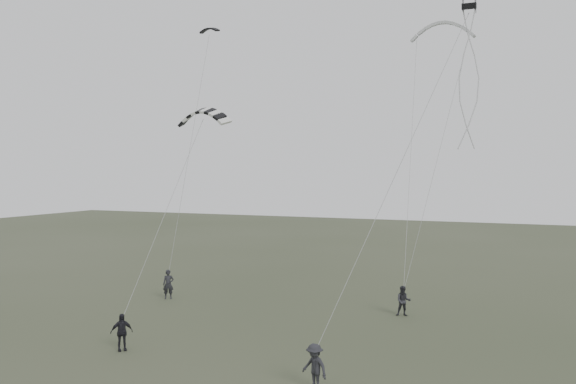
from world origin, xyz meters
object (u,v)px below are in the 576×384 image
at_px(kite_striped, 203,111).
at_px(kite_box, 469,1).
at_px(flyer_right, 403,301).
at_px(flyer_center, 122,332).
at_px(kite_pale_large, 442,23).
at_px(kite_dark_small, 209,29).
at_px(flyer_left, 168,284).
at_px(flyer_far, 315,367).

bearing_deg(kite_striped, kite_box, 1.12).
bearing_deg(flyer_right, flyer_center, -147.92).
relative_size(flyer_right, kite_pale_large, 0.43).
distance_m(flyer_right, kite_dark_small, 21.02).
relative_size(flyer_right, kite_striped, 0.54).
xyz_separation_m(kite_pale_large, kite_striped, (-11.22, -9.27, -5.79)).
distance_m(kite_dark_small, kite_box, 18.16).
relative_size(flyer_right, flyer_center, 1.01).
height_order(flyer_right, kite_striped, kite_striped).
height_order(flyer_right, kite_dark_small, kite_dark_small).
height_order(kite_striped, kite_box, kite_box).
relative_size(flyer_center, kite_dark_small, 1.19).
relative_size(flyer_left, flyer_center, 1.11).
distance_m(flyer_left, flyer_far, 16.77).
relative_size(flyer_left, kite_striped, 0.60).
distance_m(flyer_left, kite_dark_small, 16.63).
xyz_separation_m(kite_dark_small, kite_box, (16.74, -6.74, -2.05)).
xyz_separation_m(flyer_left, kite_pale_large, (15.52, 6.39, 16.01)).
height_order(flyer_right, flyer_center, flyer_right).
xyz_separation_m(flyer_center, kite_dark_small, (-2.80, 12.40, 16.38)).
relative_size(kite_striped, kite_box, 4.36).
height_order(flyer_center, kite_pale_large, kite_pale_large).
bearing_deg(flyer_right, kite_striped, -170.62).
bearing_deg(kite_dark_small, kite_striped, -55.82).
distance_m(flyer_far, kite_pale_large, 23.23).
relative_size(flyer_center, kite_striped, 0.54).
xyz_separation_m(flyer_far, kite_box, (4.61, 6.62, 14.30)).
bearing_deg(kite_box, flyer_far, -125.69).
bearing_deg(flyer_center, kite_striped, 39.41).
bearing_deg(kite_box, kite_dark_small, 157.21).
bearing_deg(flyer_far, kite_pale_large, 104.44).
bearing_deg(kite_box, kite_striped, 176.10).
bearing_deg(kite_pale_large, flyer_left, -161.59).
bearing_deg(flyer_far, flyer_center, -163.82).
distance_m(kite_striped, kite_box, 14.20).
xyz_separation_m(flyer_right, flyer_far, (-0.94, -11.64, 0.02)).
distance_m(flyer_far, kite_dark_small, 24.36).
xyz_separation_m(flyer_right, kite_striped, (-9.93, -4.29, 10.30)).
height_order(kite_pale_large, kite_box, kite_pale_large).
relative_size(flyer_left, flyer_right, 1.10).
height_order(flyer_left, kite_striped, kite_striped).
distance_m(flyer_right, kite_striped, 14.94).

